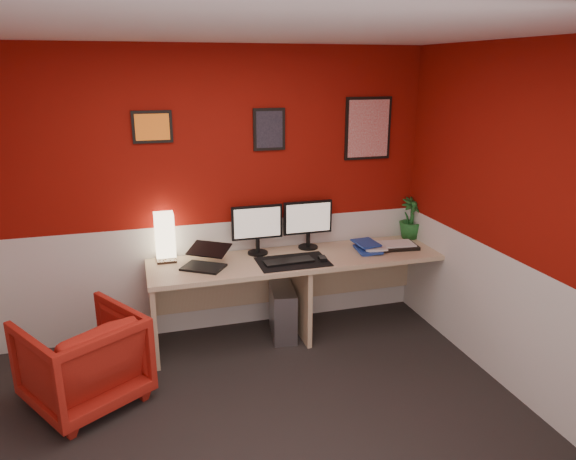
% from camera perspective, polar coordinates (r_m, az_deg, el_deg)
% --- Properties ---
extents(ground, '(4.00, 3.50, 0.01)m').
position_cam_1_polar(ground, '(3.62, -4.08, -22.58)').
color(ground, black).
rests_on(ground, ground).
extents(ceiling, '(4.00, 3.50, 0.01)m').
position_cam_1_polar(ceiling, '(2.80, -5.21, 20.91)').
color(ceiling, white).
rests_on(ceiling, ground).
extents(wall_back, '(4.00, 0.01, 2.50)m').
position_cam_1_polar(wall_back, '(4.64, -9.05, 3.64)').
color(wall_back, maroon).
rests_on(wall_back, ground).
extents(wall_right, '(0.01, 3.50, 2.50)m').
position_cam_1_polar(wall_right, '(3.89, 25.61, -0.47)').
color(wall_right, maroon).
rests_on(wall_right, ground).
extents(wainscot_back, '(4.00, 0.01, 1.00)m').
position_cam_1_polar(wainscot_back, '(4.87, -8.63, -5.00)').
color(wainscot_back, silver).
rests_on(wainscot_back, ground).
extents(wainscot_right, '(0.01, 3.50, 1.00)m').
position_cam_1_polar(wainscot_right, '(4.15, 24.23, -10.40)').
color(wainscot_right, silver).
rests_on(wainscot_right, ground).
extents(desk, '(2.60, 0.65, 0.73)m').
position_cam_1_polar(desk, '(4.76, 1.27, -7.06)').
color(desk, tan).
rests_on(desk, ground).
extents(shoji_lamp, '(0.16, 0.16, 0.40)m').
position_cam_1_polar(shoji_lamp, '(4.59, -13.05, -0.90)').
color(shoji_lamp, '#FFE5B2').
rests_on(shoji_lamp, desk).
extents(laptop, '(0.40, 0.38, 0.22)m').
position_cam_1_polar(laptop, '(4.39, -9.11, -2.73)').
color(laptop, black).
rests_on(laptop, desk).
extents(monitor_left, '(0.45, 0.06, 0.58)m').
position_cam_1_polar(monitor_left, '(4.63, -3.31, 0.85)').
color(monitor_left, black).
rests_on(monitor_left, desk).
extents(monitor_right, '(0.45, 0.06, 0.58)m').
position_cam_1_polar(monitor_right, '(4.78, 2.19, 1.37)').
color(monitor_right, black).
rests_on(monitor_right, desk).
extents(desk_mat, '(0.60, 0.38, 0.01)m').
position_cam_1_polar(desk_mat, '(4.51, 0.54, -3.42)').
color(desk_mat, black).
rests_on(desk_mat, desk).
extents(keyboard, '(0.43, 0.16, 0.02)m').
position_cam_1_polar(keyboard, '(4.49, 0.08, -3.36)').
color(keyboard, black).
rests_on(keyboard, desk_mat).
extents(mouse, '(0.07, 0.11, 0.03)m').
position_cam_1_polar(mouse, '(4.54, 3.72, -3.06)').
color(mouse, black).
rests_on(mouse, desk_mat).
extents(book_bottom, '(0.24, 0.30, 0.03)m').
position_cam_1_polar(book_bottom, '(4.79, 7.38, -2.20)').
color(book_bottom, '#203C93').
rests_on(book_bottom, desk).
extents(book_middle, '(0.25, 0.30, 0.02)m').
position_cam_1_polar(book_middle, '(4.82, 8.08, -1.77)').
color(book_middle, silver).
rests_on(book_middle, book_bottom).
extents(book_top, '(0.21, 0.27, 0.02)m').
position_cam_1_polar(book_top, '(4.80, 7.35, -1.55)').
color(book_top, '#203C93').
rests_on(book_top, book_middle).
extents(zen_tray, '(0.37, 0.28, 0.03)m').
position_cam_1_polar(zen_tray, '(4.97, 11.61, -1.68)').
color(zen_tray, black).
rests_on(zen_tray, desk).
extents(potted_plant, '(0.26, 0.26, 0.39)m').
position_cam_1_polar(potted_plant, '(5.23, 13.04, 1.23)').
color(potted_plant, '#19591E').
rests_on(potted_plant, desk).
extents(pc_tower, '(0.26, 0.47, 0.45)m').
position_cam_1_polar(pc_tower, '(4.79, -0.57, -8.75)').
color(pc_tower, '#99999E').
rests_on(pc_tower, ground).
extents(armchair, '(1.00, 1.00, 0.67)m').
position_cam_1_polar(armchair, '(4.12, -21.13, -12.83)').
color(armchair, '#A81E13').
rests_on(armchair, ground).
extents(art_left, '(0.32, 0.02, 0.26)m').
position_cam_1_polar(art_left, '(4.50, -14.35, 10.66)').
color(art_left, orange).
rests_on(art_left, wall_back).
extents(art_center, '(0.28, 0.02, 0.36)m').
position_cam_1_polar(art_center, '(4.64, -2.03, 10.73)').
color(art_center, black).
rests_on(art_center, wall_back).
extents(art_right, '(0.44, 0.02, 0.56)m').
position_cam_1_polar(art_right, '(4.96, 8.57, 10.72)').
color(art_right, red).
rests_on(art_right, wall_back).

